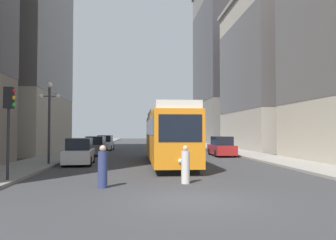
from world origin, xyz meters
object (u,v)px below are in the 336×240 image
at_px(parked_car_right_far, 222,147).
at_px(parked_car_left_near, 79,152).
at_px(transit_bus, 178,134).
at_px(pedestrian_crossing_near, 185,166).
at_px(traffic_light_near_left, 9,108).
at_px(parked_car_left_mid, 105,143).
at_px(lamp_post_left_near, 49,110).
at_px(pedestrian_crossing_far, 103,168).
at_px(streetcar, 167,134).
at_px(parked_car_left_far, 96,147).

bearing_deg(parked_car_right_far, parked_car_left_near, 31.96).
xyz_separation_m(transit_bus, pedestrian_crossing_near, (-3.32, -29.23, -1.17)).
relative_size(transit_bus, traffic_light_near_left, 2.99).
relative_size(parked_car_left_mid, lamp_post_left_near, 0.90).
relative_size(pedestrian_crossing_far, lamp_post_left_near, 0.32).
relative_size(parked_car_left_near, traffic_light_near_left, 1.06).
height_order(parked_car_right_far, pedestrian_crossing_near, parked_car_right_far).
xyz_separation_m(parked_car_left_mid, pedestrian_crossing_far, (2.61, -27.90, -0.05)).
height_order(transit_bus, pedestrian_crossing_far, transit_bus).
relative_size(streetcar, transit_bus, 1.19).
bearing_deg(streetcar, pedestrian_crossing_far, -109.42).
relative_size(transit_bus, parked_car_left_mid, 2.51).
height_order(parked_car_left_mid, parked_car_left_far, same).
xyz_separation_m(parked_car_left_near, parked_car_left_mid, (0.00, 18.15, 0.00)).
distance_m(parked_car_left_far, pedestrian_crossing_far, 18.77).
height_order(parked_car_left_mid, traffic_light_near_left, traffic_light_near_left).
bearing_deg(lamp_post_left_near, parked_car_left_near, 17.70).
xyz_separation_m(parked_car_left_far, pedestrian_crossing_near, (6.10, -17.81, -0.07)).
xyz_separation_m(parked_car_left_mid, pedestrian_crossing_near, (6.10, -27.12, -0.07)).
distance_m(parked_car_left_mid, pedestrian_crossing_near, 27.80).
relative_size(parked_car_left_far, traffic_light_near_left, 1.05).
xyz_separation_m(parked_car_left_near, lamp_post_left_near, (-1.90, -0.61, 2.89)).
bearing_deg(parked_car_right_far, pedestrian_crossing_near, 71.60).
bearing_deg(parked_car_right_far, lamp_post_left_near, 30.33).
bearing_deg(traffic_light_near_left, parked_car_left_mid, 86.33).
distance_m(transit_bus, lamp_post_left_near, 23.80).
distance_m(parked_car_left_mid, traffic_light_near_left, 26.43).
height_order(parked_car_right_far, pedestrian_crossing_far, parked_car_right_far).
bearing_deg(parked_car_right_far, pedestrian_crossing_far, 62.51).
relative_size(parked_car_left_near, lamp_post_left_near, 0.80).
bearing_deg(parked_car_right_far, transit_bus, -78.34).
bearing_deg(parked_car_left_mid, parked_car_left_near, -88.37).
relative_size(parked_car_right_far, traffic_light_near_left, 1.18).
distance_m(streetcar, pedestrian_crossing_near, 9.40).
bearing_deg(parked_car_left_near, lamp_post_left_near, -165.36).
bearing_deg(parked_car_left_far, parked_car_left_near, -88.23).
height_order(traffic_light_near_left, lamp_post_left_near, lamp_post_left_near).
bearing_deg(transit_bus, traffic_light_near_left, -112.59).
xyz_separation_m(pedestrian_crossing_near, pedestrian_crossing_far, (-3.49, -0.78, 0.02)).
xyz_separation_m(parked_car_right_far, pedestrian_crossing_near, (-5.73, -15.97, -0.07)).
bearing_deg(parked_car_left_near, parked_car_left_far, 86.92).
distance_m(pedestrian_crossing_far, lamp_post_left_near, 10.61).
xyz_separation_m(transit_bus, parked_car_left_near, (-9.42, -20.26, -1.10)).
bearing_deg(parked_car_left_near, pedestrian_crossing_near, -58.85).
bearing_deg(transit_bus, pedestrian_crossing_near, -97.71).
xyz_separation_m(parked_car_left_far, lamp_post_left_near, (-1.90, -9.44, 2.89)).
bearing_deg(transit_bus, streetcar, -100.59).
distance_m(transit_bus, parked_car_left_mid, 9.71).
xyz_separation_m(parked_car_left_near, parked_car_left_far, (0.00, 8.83, -0.00)).
xyz_separation_m(parked_car_right_far, lamp_post_left_near, (-13.73, -7.61, 2.89)).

